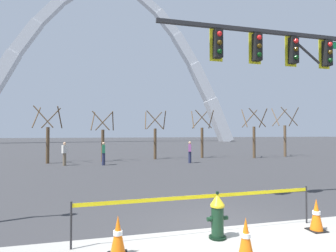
# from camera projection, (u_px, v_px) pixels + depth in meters

# --- Properties ---
(ground_plane) EXTENTS (240.00, 240.00, 0.00)m
(ground_plane) POSITION_uv_depth(u_px,v_px,m) (228.00, 232.00, 6.15)
(ground_plane) COLOR #333335
(fire_hydrant) EXTENTS (0.46, 0.48, 0.99)m
(fire_hydrant) POSITION_uv_depth(u_px,v_px,m) (217.00, 216.00, 5.81)
(fire_hydrant) COLOR black
(fire_hydrant) RESTS_ON ground
(caution_tape_barrier) EXTENTS (5.52, 0.21, 0.91)m
(caution_tape_barrier) POSITION_uv_depth(u_px,v_px,m) (204.00, 206.00, 6.01)
(caution_tape_barrier) COLOR #232326
(caution_tape_barrier) RESTS_ON ground
(traffic_cone_by_hydrant) EXTENTS (0.36, 0.36, 0.73)m
(traffic_cone_by_hydrant) POSITION_uv_depth(u_px,v_px,m) (246.00, 238.00, 4.87)
(traffic_cone_by_hydrant) COLOR black
(traffic_cone_by_hydrant) RESTS_ON ground
(traffic_cone_mid_sidewalk) EXTENTS (0.36, 0.36, 0.73)m
(traffic_cone_mid_sidewalk) POSITION_uv_depth(u_px,v_px,m) (118.00, 236.00, 4.99)
(traffic_cone_mid_sidewalk) COLOR black
(traffic_cone_mid_sidewalk) RESTS_ON ground
(traffic_cone_curb_edge) EXTENTS (0.36, 0.36, 0.73)m
(traffic_cone_curb_edge) POSITION_uv_depth(u_px,v_px,m) (316.00, 215.00, 6.24)
(traffic_cone_curb_edge) COLOR black
(traffic_cone_curb_edge) RESTS_ON ground
(traffic_signal_gantry) EXTENTS (7.82, 0.44, 6.00)m
(traffic_signal_gantry) POSITION_uv_depth(u_px,v_px,m) (304.00, 70.00, 9.49)
(traffic_signal_gantry) COLOR #232326
(traffic_signal_gantry) RESTS_ON ground
(monument_arch) EXTENTS (60.72, 2.79, 37.88)m
(monument_arch) POSITION_uv_depth(u_px,v_px,m) (111.00, 69.00, 63.40)
(monument_arch) COLOR silver
(monument_arch) RESTS_ON ground
(tree_far_left) EXTENTS (1.91, 1.92, 4.14)m
(tree_far_left) POSITION_uv_depth(u_px,v_px,m) (48.00, 138.00, 19.97)
(tree_far_left) COLOR brown
(tree_far_left) RESTS_ON ground
(tree_left_mid) EXTENTS (1.79, 1.80, 3.88)m
(tree_left_mid) POSITION_uv_depth(u_px,v_px,m) (103.00, 139.00, 21.35)
(tree_left_mid) COLOR brown
(tree_left_mid) RESTS_ON ground
(tree_center_left) EXTENTS (1.87, 1.88, 4.06)m
(tree_center_left) POSITION_uv_depth(u_px,v_px,m) (155.00, 138.00, 23.16)
(tree_center_left) COLOR brown
(tree_center_left) RESTS_ON ground
(tree_center_right) EXTENTS (1.94, 1.95, 4.20)m
(tree_center_right) POSITION_uv_depth(u_px,v_px,m) (202.00, 137.00, 24.39)
(tree_center_right) COLOR brown
(tree_center_right) RESTS_ON ground
(tree_right_mid) EXTENTS (2.00, 2.01, 4.35)m
(tree_right_mid) POSITION_uv_depth(u_px,v_px,m) (254.00, 136.00, 24.28)
(tree_right_mid) COLOR brown
(tree_right_mid) RESTS_ON ground
(tree_far_right) EXTENTS (2.10, 2.11, 4.58)m
(tree_far_right) POSITION_uv_depth(u_px,v_px,m) (285.00, 135.00, 25.71)
(tree_far_right) COLOR brown
(tree_far_right) RESTS_ON ground
(pedestrian_walking_left) EXTENTS (0.31, 0.39, 1.59)m
(pedestrian_walking_left) POSITION_uv_depth(u_px,v_px,m) (190.00, 152.00, 20.24)
(pedestrian_walking_left) COLOR #232847
(pedestrian_walking_left) RESTS_ON ground
(pedestrian_standing_center) EXTENTS (0.39, 0.37, 1.59)m
(pedestrian_standing_center) POSITION_uv_depth(u_px,v_px,m) (65.00, 153.00, 18.64)
(pedestrian_standing_center) COLOR brown
(pedestrian_standing_center) RESTS_ON ground
(pedestrian_walking_right) EXTENTS (0.22, 0.34, 1.59)m
(pedestrian_walking_right) POSITION_uv_depth(u_px,v_px,m) (104.00, 153.00, 18.85)
(pedestrian_walking_right) COLOR #232847
(pedestrian_walking_right) RESTS_ON ground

